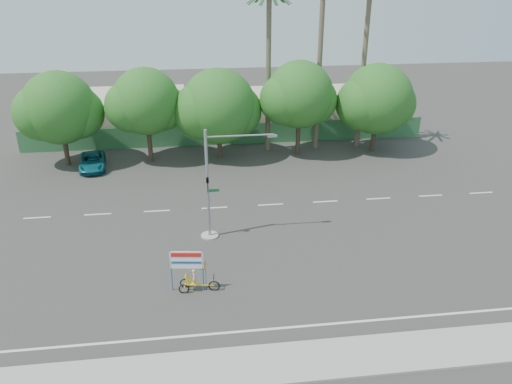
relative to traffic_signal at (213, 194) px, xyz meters
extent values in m
plane|color=#33302D|center=(2.20, -3.98, -2.92)|extent=(120.00, 120.00, 0.00)
cube|color=gray|center=(2.20, -11.48, -2.86)|extent=(50.00, 2.40, 0.12)
cube|color=#336B3D|center=(2.20, 17.52, -1.92)|extent=(38.00, 0.08, 2.00)
cube|color=beige|center=(-7.80, 22.02, -0.92)|extent=(12.00, 8.00, 4.00)
cube|color=beige|center=(10.20, 22.02, -1.12)|extent=(14.00, 8.00, 3.60)
cylinder|color=#473828|center=(-11.80, 14.02, -1.16)|extent=(0.40, 0.40, 3.52)
sphere|color=#174C16|center=(-11.80, 14.02, 2.04)|extent=(6.00, 6.00, 6.00)
sphere|color=#174C16|center=(-10.45, 14.32, 1.48)|extent=(4.32, 4.32, 4.32)
sphere|color=#174C16|center=(-13.15, 13.77, 1.72)|extent=(4.56, 4.56, 4.56)
cylinder|color=#473828|center=(-4.80, 14.02, -1.05)|extent=(0.40, 0.40, 3.74)
sphere|color=#174C16|center=(-4.80, 14.02, 2.35)|extent=(5.60, 5.60, 5.60)
sphere|color=#174C16|center=(-3.54, 14.32, 1.76)|extent=(4.03, 4.03, 4.03)
sphere|color=#174C16|center=(-6.06, 13.77, 2.01)|extent=(4.26, 4.26, 4.26)
cylinder|color=#473828|center=(1.20, 14.02, -1.27)|extent=(0.40, 0.40, 3.30)
sphere|color=#174C16|center=(1.20, 14.02, 1.73)|extent=(6.40, 6.40, 6.40)
sphere|color=#174C16|center=(2.64, 14.32, 1.21)|extent=(4.61, 4.61, 4.61)
sphere|color=#174C16|center=(-0.24, 13.77, 1.43)|extent=(4.86, 4.86, 4.86)
cylinder|color=#473828|center=(8.20, 14.02, -0.98)|extent=(0.40, 0.40, 3.87)
sphere|color=#174C16|center=(8.20, 14.02, 2.54)|extent=(5.80, 5.80, 5.80)
sphere|color=#174C16|center=(9.50, 14.32, 1.92)|extent=(4.18, 4.18, 4.18)
sphere|color=#174C16|center=(6.89, 13.77, 2.19)|extent=(4.41, 4.41, 4.41)
cylinder|color=#473828|center=(15.20, 14.02, -1.20)|extent=(0.40, 0.40, 3.43)
sphere|color=#174C16|center=(15.20, 14.02, 1.92)|extent=(6.20, 6.20, 6.20)
sphere|color=#174C16|center=(16.59, 14.32, 1.37)|extent=(4.46, 4.46, 4.46)
sphere|color=#174C16|center=(13.80, 13.77, 1.61)|extent=(4.71, 4.71, 4.71)
cylinder|color=#70604C|center=(10.20, 15.52, 5.58)|extent=(0.44, 0.44, 17.00)
cylinder|color=#70604C|center=(14.20, 15.52, 4.58)|extent=(0.44, 0.44, 15.00)
cylinder|color=#70604C|center=(5.70, 15.52, 4.08)|extent=(0.44, 0.44, 14.00)
cylinder|color=gray|center=(-0.30, 0.02, -2.87)|extent=(1.10, 1.10, 0.10)
cylinder|color=gray|center=(-0.30, 0.02, 0.58)|extent=(0.18, 0.18, 7.00)
cylinder|color=gray|center=(1.70, 0.02, 3.63)|extent=(4.00, 0.10, 0.10)
cube|color=gray|center=(3.60, 0.02, 3.53)|extent=(0.55, 0.20, 0.12)
imported|color=black|center=(-0.30, -0.20, 0.68)|extent=(0.16, 0.20, 1.00)
cube|color=#14662D|center=(0.05, 0.02, 0.23)|extent=(0.70, 0.04, 0.18)
torus|color=black|center=(-0.31, -5.78, -2.65)|extent=(0.62, 0.15, 0.62)
torus|color=black|center=(-1.81, -5.31, -2.66)|extent=(0.58, 0.14, 0.58)
torus|color=black|center=(-1.88, -5.82, -2.66)|extent=(0.58, 0.14, 0.58)
cube|color=yellow|center=(-1.08, -5.67, -2.59)|extent=(1.54, 0.26, 0.05)
cube|color=yellow|center=(-1.84, -5.57, -2.65)|extent=(0.13, 0.55, 0.05)
cube|color=yellow|center=(-1.44, -5.62, -2.46)|extent=(0.50, 0.44, 0.05)
cube|color=yellow|center=(-1.68, -5.59, -2.21)|extent=(0.26, 0.41, 0.49)
cylinder|color=black|center=(-0.31, -5.78, -2.28)|extent=(0.03, 0.03, 0.50)
cube|color=black|center=(-0.31, -5.78, -2.04)|extent=(0.09, 0.41, 0.04)
imported|color=#CCB284|center=(-1.30, -5.64, -2.12)|extent=(0.28, 0.39, 0.98)
cylinder|color=#184EB6|center=(-2.47, -5.48, -1.69)|extent=(0.06, 0.06, 2.45)
cylinder|color=#184EB6|center=(-0.85, -5.70, -1.69)|extent=(0.06, 0.06, 2.45)
cube|color=white|center=(-1.66, -5.59, -1.06)|extent=(1.72, 0.28, 1.00)
cube|color=red|center=(-1.67, -5.62, -0.74)|extent=(1.53, 0.22, 0.24)
cube|color=#184EB6|center=(-1.67, -5.62, -1.19)|extent=(1.53, 0.22, 0.13)
cylinder|color=black|center=(-0.72, -5.72, -1.96)|extent=(0.02, 0.02, 1.91)
cube|color=red|center=(-1.03, -5.68, -1.37)|extent=(0.80, 0.13, 0.60)
imported|color=#0F5F6D|center=(-9.54, 12.81, -2.31)|extent=(2.59, 4.63, 1.22)
camera|label=1|loc=(-0.88, -27.57, 12.67)|focal=35.00mm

